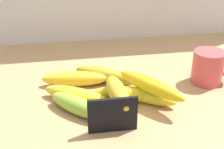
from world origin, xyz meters
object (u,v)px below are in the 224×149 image
object	(u,v)px
banana_5	(148,96)
banana_7	(118,92)
banana_8	(151,85)
banana_4	(76,95)
chalkboard_sign	(113,116)
banana_1	(122,103)
coffee_mug	(208,67)
banana_6	(77,105)
banana_2	(75,79)
banana_3	(106,75)
banana_0	(128,94)

from	to	relation	value
banana_5	banana_7	bearing A→B (deg)	-157.79
banana_8	banana_4	bearing A→B (deg)	168.15
chalkboard_sign	banana_8	xyz separation A→B (cm)	(11.16, 9.40, 1.52)
banana_5	banana_7	distance (cm)	10.09
chalkboard_sign	banana_8	distance (cm)	14.67
banana_1	banana_4	xyz separation A→B (cm)	(-10.76, 5.30, 0.22)
coffee_mug	banana_4	xyz separation A→B (cm)	(-37.69, -5.03, -2.69)
banana_8	banana_6	bearing A→B (deg)	-176.08
banana_1	banana_6	size ratio (longest dim) A/B	0.95
banana_5	banana_2	bearing A→B (deg)	146.70
banana_3	banana_5	xyz separation A→B (cm)	(8.93, -12.72, -0.29)
banana_4	banana_7	size ratio (longest dim) A/B	1.22
banana_4	banana_8	bearing A→B (deg)	-11.85
chalkboard_sign	banana_6	world-z (taller)	chalkboard_sign
banana_7	banana_0	bearing A→B (deg)	53.81
banana_7	banana_4	bearing A→B (deg)	145.50
chalkboard_sign	banana_6	xyz separation A→B (cm)	(-7.25, 8.14, -1.68)
coffee_mug	banana_0	size ratio (longest dim) A/B	0.58
banana_5	coffee_mug	bearing A→B (deg)	22.44
banana_2	banana_0	bearing A→B (deg)	-38.51
banana_3	banana_6	world-z (taller)	banana_6
banana_4	banana_5	distance (cm)	18.36
banana_0	banana_8	size ratio (longest dim) A/B	0.87
banana_4	banana_6	bearing A→B (deg)	-90.36
banana_1	banana_4	world-z (taller)	banana_4
chalkboard_sign	coffee_mug	xyz separation A→B (cm)	(30.47, 18.29, 0.86)
banana_1	banana_2	bearing A→B (deg)	127.19
banana_1	banana_7	world-z (taller)	banana_7
banana_0	banana_1	distance (cm)	4.39
banana_4	banana_6	size ratio (longest dim) A/B	1.12
banana_6	banana_8	distance (cm)	18.73
banana_3	banana_7	world-z (taller)	banana_7
banana_1	banana_3	bearing A→B (deg)	96.07
banana_4	banana_3	bearing A→B (deg)	46.48
banana_0	banana_3	xyz separation A→B (cm)	(-3.98, 11.28, -0.00)
chalkboard_sign	banana_1	xyz separation A→B (cm)	(3.54, 7.96, -2.05)
banana_6	banana_7	xyz separation A→B (cm)	(9.57, -1.44, 3.59)
banana_7	banana_6	bearing A→B (deg)	171.46
banana_2	banana_8	world-z (taller)	banana_8
banana_8	banana_1	bearing A→B (deg)	-169.31
banana_2	banana_8	size ratio (longest dim) A/B	0.91
coffee_mug	banana_7	bearing A→B (deg)	-157.63
banana_5	banana_7	xyz separation A→B (cm)	(-8.56, -3.50, 4.04)
coffee_mug	banana_2	world-z (taller)	coffee_mug
coffee_mug	banana_4	size ratio (longest dim) A/B	0.55
banana_0	banana_2	distance (cm)	16.69
chalkboard_sign	banana_4	distance (cm)	15.21
banana_4	banana_7	xyz separation A→B (cm)	(9.54, -6.55, 3.75)
banana_5	banana_7	world-z (taller)	banana_7
banana_6	coffee_mug	bearing A→B (deg)	15.06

